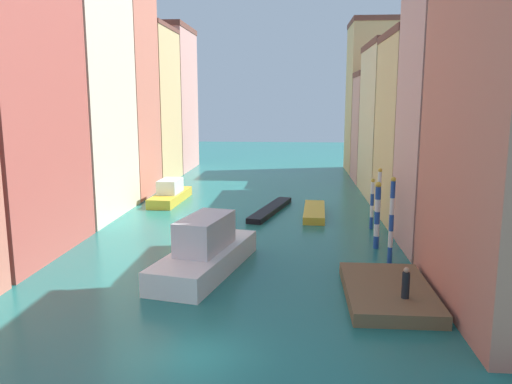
# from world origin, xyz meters

# --- Properties ---
(ground_plane) EXTENTS (154.00, 154.00, 0.00)m
(ground_plane) POSITION_xyz_m (0.00, 24.50, 0.00)
(ground_plane) COLOR #1E6B66
(building_left_2) EXTENTS (6.60, 10.86, 20.30)m
(building_left_2) POSITION_xyz_m (-14.06, 23.31, 10.16)
(building_left_2) COLOR beige
(building_left_2) RESTS_ON ground
(building_left_3) EXTENTS (6.60, 8.08, 20.52)m
(building_left_3) POSITION_xyz_m (-14.06, 32.80, 10.27)
(building_left_3) COLOR #C6705B
(building_left_3) RESTS_ON ground
(building_left_4) EXTENTS (6.60, 10.10, 18.17)m
(building_left_4) POSITION_xyz_m (-14.06, 42.03, 9.09)
(building_left_4) COLOR #DBB77A
(building_left_4) RESTS_ON ground
(building_left_5) EXTENTS (6.60, 11.18, 19.56)m
(building_left_5) POSITION_xyz_m (-14.06, 52.80, 9.80)
(building_left_5) COLOR tan
(building_left_5) RESTS_ON ground
(building_right_1) EXTENTS (6.60, 7.24, 17.08)m
(building_right_1) POSITION_xyz_m (14.06, 15.66, 8.55)
(building_right_1) COLOR tan
(building_right_1) RESTS_ON ground
(building_right_2) EXTENTS (6.60, 9.50, 14.94)m
(building_right_2) POSITION_xyz_m (14.06, 24.06, 7.48)
(building_right_2) COLOR #DBB77A
(building_right_2) RESTS_ON ground
(building_right_3) EXTENTS (6.60, 11.25, 15.25)m
(building_right_3) POSITION_xyz_m (14.06, 34.71, 7.64)
(building_right_3) COLOR beige
(building_right_3) RESTS_ON ground
(building_right_4) EXTENTS (6.60, 7.28, 12.94)m
(building_right_4) POSITION_xyz_m (14.06, 44.25, 6.48)
(building_right_4) COLOR tan
(building_right_4) RESTS_ON ground
(building_right_5) EXTENTS (6.60, 8.74, 19.95)m
(building_right_5) POSITION_xyz_m (14.06, 52.63, 9.99)
(building_right_5) COLOR #DBB77A
(building_right_5) RESTS_ON ground
(waterfront_dock) EXTENTS (4.14, 7.06, 0.63)m
(waterfront_dock) POSITION_xyz_m (8.45, 6.57, 0.32)
(waterfront_dock) COLOR brown
(waterfront_dock) RESTS_ON ground
(person_on_dock) EXTENTS (0.36, 0.36, 1.49)m
(person_on_dock) POSITION_xyz_m (8.95, 5.04, 1.32)
(person_on_dock) COLOR black
(person_on_dock) RESTS_ON waterfront_dock
(mooring_pole_0) EXTENTS (0.30, 0.30, 5.25)m
(mooring_pole_0) POSITION_xyz_m (9.52, 12.11, 2.67)
(mooring_pole_0) COLOR #1E479E
(mooring_pole_0) RESTS_ON ground
(mooring_pole_1) EXTENTS (0.39, 0.39, 4.45)m
(mooring_pole_1) POSITION_xyz_m (9.19, 15.24, 2.28)
(mooring_pole_1) COLOR #1E479E
(mooring_pole_1) RESTS_ON ground
(mooring_pole_2) EXTENTS (0.29, 0.29, 5.12)m
(mooring_pole_2) POSITION_xyz_m (9.51, 16.84, 2.61)
(mooring_pole_2) COLOR #1E479E
(mooring_pole_2) RESTS_ON ground
(mooring_pole_3) EXTENTS (0.29, 0.29, 3.85)m
(mooring_pole_3) POSITION_xyz_m (9.63, 20.47, 1.97)
(mooring_pole_3) COLOR #1E479E
(mooring_pole_3) RESTS_ON ground
(vaporetto_white) EXTENTS (5.11, 9.93, 3.19)m
(vaporetto_white) POSITION_xyz_m (-1.23, 9.90, 1.14)
(vaporetto_white) COLOR white
(vaporetto_white) RESTS_ON ground
(gondola_black) EXTENTS (3.52, 9.65, 0.45)m
(gondola_black) POSITION_xyz_m (1.71, 25.69, 0.23)
(gondola_black) COLOR black
(gondola_black) RESTS_ON ground
(motorboat_0) EXTENTS (2.06, 7.27, 0.61)m
(motorboat_0) POSITION_xyz_m (5.47, 24.68, 0.31)
(motorboat_0) COLOR gold
(motorboat_0) RESTS_ON ground
(motorboat_1) EXTENTS (2.61, 7.88, 2.19)m
(motorboat_1) POSITION_xyz_m (-8.13, 29.49, 0.80)
(motorboat_1) COLOR gold
(motorboat_1) RESTS_ON ground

